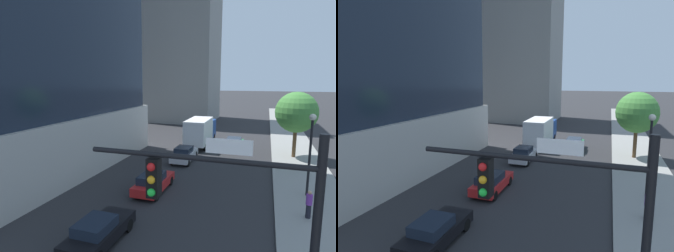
# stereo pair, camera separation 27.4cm
# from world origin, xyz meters

# --- Properties ---
(sidewalk) EXTENTS (4.72, 120.00, 0.15)m
(sidewalk) POSITION_xyz_m (8.26, 20.00, 0.07)
(sidewalk) COLOR gray
(sidewalk) RESTS_ON ground
(construction_building) EXTENTS (20.10, 21.09, 41.52)m
(construction_building) POSITION_xyz_m (-11.29, 52.93, 17.95)
(construction_building) COLOR gray
(construction_building) RESTS_ON ground
(traffic_light_pole) EXTENTS (5.79, 0.48, 6.68)m
(traffic_light_pole) POSITION_xyz_m (4.57, 4.75, 4.64)
(traffic_light_pole) COLOR black
(traffic_light_pole) RESTS_ON sidewalk
(street_lamp) EXTENTS (0.44, 0.44, 5.59)m
(street_lamp) POSITION_xyz_m (8.02, 18.70, 3.83)
(street_lamp) COLOR black
(street_lamp) RESTS_ON sidewalk
(street_tree) EXTENTS (4.07, 4.07, 6.60)m
(street_tree) POSITION_xyz_m (7.99, 29.10, 4.69)
(street_tree) COLOR brown
(street_tree) RESTS_ON sidewalk
(car_black) EXTENTS (1.76, 4.43, 1.39)m
(car_black) POSITION_xyz_m (-2.25, 9.20, 0.70)
(car_black) COLOR black
(car_black) RESTS_ON ground
(car_green) EXTENTS (1.84, 4.38, 1.41)m
(car_green) POSITION_xyz_m (1.86, 30.76, 0.71)
(car_green) COLOR #1E6638
(car_green) RESTS_ON ground
(car_red) EXTENTS (1.73, 4.43, 1.41)m
(car_red) POSITION_xyz_m (-2.25, 16.30, 0.71)
(car_red) COLOR red
(car_red) RESTS_ON ground
(car_silver) EXTENTS (1.75, 4.51, 1.46)m
(car_silver) POSITION_xyz_m (-2.25, 24.47, 0.72)
(car_silver) COLOR #B7B7BC
(car_silver) RESTS_ON ground
(box_truck) EXTENTS (2.37, 7.92, 3.34)m
(box_truck) POSITION_xyz_m (-2.25, 31.69, 1.86)
(box_truck) COLOR #1E4799
(box_truck) RESTS_ON ground
(pedestrian_purple_shirt) EXTENTS (0.34, 0.34, 1.62)m
(pedestrian_purple_shirt) POSITION_xyz_m (7.68, 15.19, 0.97)
(pedestrian_purple_shirt) COLOR black
(pedestrian_purple_shirt) RESTS_ON sidewalk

